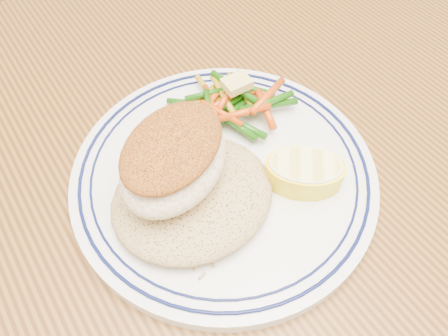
% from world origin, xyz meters
% --- Properties ---
extents(dining_table, '(1.50, 0.90, 0.75)m').
position_xyz_m(dining_table, '(0.00, 0.00, 0.65)').
color(dining_table, '#4C2B0F').
rests_on(dining_table, ground).
extents(plate, '(0.28, 0.28, 0.02)m').
position_xyz_m(plate, '(-0.03, 0.04, 0.76)').
color(plate, silver).
rests_on(plate, dining_table).
extents(rice_pilaf, '(0.14, 0.13, 0.03)m').
position_xyz_m(rice_pilaf, '(-0.07, 0.03, 0.78)').
color(rice_pilaf, '#A28551').
rests_on(rice_pilaf, plate).
extents(fish_fillet, '(0.13, 0.12, 0.05)m').
position_xyz_m(fish_fillet, '(-0.08, 0.04, 0.81)').
color(fish_fillet, '#F4EAC9').
rests_on(fish_fillet, rice_pilaf).
extents(vegetable_pile, '(0.11, 0.11, 0.03)m').
position_xyz_m(vegetable_pile, '(0.02, 0.10, 0.78)').
color(vegetable_pile, '#164F09').
rests_on(vegetable_pile, plate).
extents(butter_pat, '(0.03, 0.02, 0.01)m').
position_xyz_m(butter_pat, '(0.03, 0.10, 0.80)').
color(butter_pat, '#D8C969').
rests_on(butter_pat, vegetable_pile).
extents(lemon_wedge, '(0.09, 0.09, 0.03)m').
position_xyz_m(lemon_wedge, '(0.02, -0.01, 0.78)').
color(lemon_wedge, yellow).
rests_on(lemon_wedge, plate).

